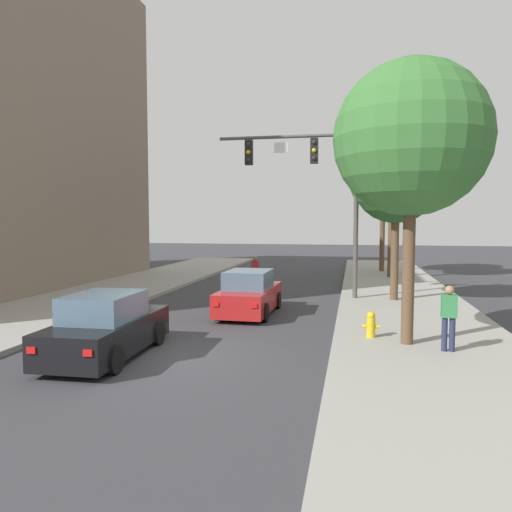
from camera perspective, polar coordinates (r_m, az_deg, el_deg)
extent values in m
plane|color=#38383D|center=(12.74, -10.10, -11.30)|extent=(120.00, 120.00, 0.00)
cube|color=#99968E|center=(12.05, 20.79, -12.04)|extent=(5.00, 60.00, 0.15)
cylinder|color=#514C47|center=(20.82, 11.62, 5.46)|extent=(0.20, 0.20, 7.50)
cylinder|color=#514C47|center=(21.31, 3.61, 13.75)|extent=(5.86, 0.14, 0.14)
cube|color=black|center=(21.09, 6.83, 12.11)|extent=(0.32, 0.28, 1.05)
sphere|color=#2D2823|center=(20.99, 6.80, 13.06)|extent=(0.18, 0.18, 0.18)
sphere|color=yellow|center=(20.94, 6.79, 12.17)|extent=(0.18, 0.18, 0.18)
sphere|color=#2D2823|center=(20.89, 6.79, 11.27)|extent=(0.18, 0.18, 0.18)
cube|color=black|center=(21.50, -0.83, 11.98)|extent=(0.32, 0.28, 1.05)
sphere|color=#2D2823|center=(21.40, -0.92, 12.91)|extent=(0.18, 0.18, 0.18)
sphere|color=yellow|center=(21.35, -0.92, 12.04)|extent=(0.18, 0.18, 0.18)
sphere|color=#2D2823|center=(21.31, -0.92, 11.16)|extent=(0.18, 0.18, 0.18)
cube|color=white|center=(21.25, 2.95, 12.55)|extent=(0.60, 0.03, 0.44)
cube|color=#B21E1E|center=(17.80, -0.78, -5.00)|extent=(1.75, 4.22, 0.80)
cube|color=slate|center=(17.56, -0.89, -2.75)|extent=(1.52, 2.02, 0.64)
cylinder|color=black|center=(19.28, -2.27, -5.02)|extent=(0.23, 0.64, 0.64)
cylinder|color=black|center=(18.95, 2.49, -5.18)|extent=(0.23, 0.64, 0.64)
cylinder|color=black|center=(16.80, -4.47, -6.38)|extent=(0.23, 0.64, 0.64)
cylinder|color=black|center=(16.42, 0.97, -6.62)|extent=(0.23, 0.64, 0.64)
cube|color=red|center=(15.92, -4.73, -5.65)|extent=(0.20, 0.04, 0.14)
cube|color=red|center=(15.60, -0.22, -5.84)|extent=(0.20, 0.04, 0.14)
cube|color=black|center=(12.84, -16.99, -8.72)|extent=(1.82, 4.25, 0.80)
cube|color=slate|center=(12.57, -17.36, -5.66)|extent=(1.56, 2.04, 0.64)
cylinder|color=black|center=(14.39, -17.52, -8.34)|extent=(0.24, 0.65, 0.64)
cylinder|color=black|center=(13.73, -11.44, -8.82)|extent=(0.24, 0.65, 0.64)
cylinder|color=black|center=(12.20, -23.22, -10.72)|extent=(0.24, 0.65, 0.64)
cylinder|color=black|center=(11.42, -16.26, -11.55)|extent=(0.24, 0.65, 0.64)
cube|color=red|center=(11.36, -24.81, -9.98)|extent=(0.20, 0.05, 0.14)
cube|color=red|center=(10.70, -19.08, -10.68)|extent=(0.20, 0.05, 0.14)
cylinder|color=brown|center=(24.30, -0.31, -2.88)|extent=(0.14, 0.14, 0.85)
cylinder|color=brown|center=(24.26, 0.11, -2.89)|extent=(0.14, 0.14, 0.85)
cube|color=#B72D2D|center=(24.21, -0.10, -1.23)|extent=(0.36, 0.22, 0.56)
sphere|color=#9E7051|center=(24.17, -0.10, -0.29)|extent=(0.22, 0.22, 0.22)
cylinder|color=#232847|center=(13.09, 21.17, -8.51)|extent=(0.14, 0.14, 0.85)
cylinder|color=#232847|center=(13.12, 21.95, -8.50)|extent=(0.14, 0.14, 0.85)
cube|color=#337F47|center=(12.97, 21.64, -5.46)|extent=(0.36, 0.22, 0.56)
sphere|color=#9E7051|center=(12.92, 21.69, -3.71)|extent=(0.22, 0.22, 0.22)
cylinder|color=gold|center=(14.04, 13.28, -8.12)|extent=(0.24, 0.24, 0.55)
sphere|color=gold|center=(13.98, 13.31, -6.78)|extent=(0.22, 0.22, 0.22)
cylinder|color=gold|center=(14.03, 12.54, -8.00)|extent=(0.12, 0.09, 0.09)
cylinder|color=gold|center=(14.05, 14.03, -8.02)|extent=(0.12, 0.09, 0.09)
cylinder|color=brown|center=(13.33, 17.37, -1.68)|extent=(0.32, 0.32, 3.84)
sphere|color=#387033|center=(13.43, 17.69, 12.98)|extent=(3.99, 3.99, 3.99)
cylinder|color=brown|center=(20.72, 15.90, -0.04)|extent=(0.32, 0.32, 3.57)
sphere|color=#235123|center=(20.74, 16.07, 8.55)|extent=(3.51, 3.51, 3.51)
cylinder|color=brown|center=(29.20, 15.47, 2.26)|extent=(0.32, 0.32, 4.74)
sphere|color=#387033|center=(29.34, 15.62, 9.70)|extent=(3.81, 3.81, 3.81)
cylinder|color=brown|center=(32.58, 14.53, 2.08)|extent=(0.32, 0.32, 4.32)
sphere|color=#387033|center=(32.68, 14.65, 8.78)|extent=(4.40, 4.40, 4.40)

